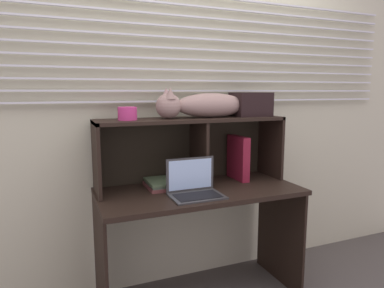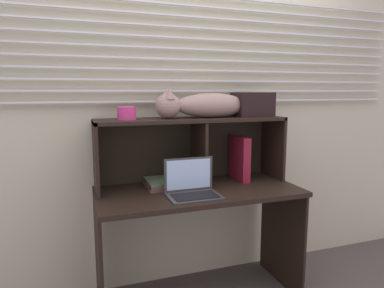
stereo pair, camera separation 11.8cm
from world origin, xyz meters
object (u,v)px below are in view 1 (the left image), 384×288
object	(u,v)px
binder_upright	(238,158)
book_stack	(161,184)
cat	(204,105)
storage_box	(251,104)
small_basket	(127,114)
laptop	(194,188)

from	to	relation	value
binder_upright	book_stack	xyz separation A→B (m)	(-0.57, -0.00, -0.13)
cat	book_stack	world-z (taller)	cat
cat	storage_box	xyz separation A→B (m)	(0.36, 0.00, 0.00)
book_stack	storage_box	world-z (taller)	storage_box
book_stack	binder_upright	bearing A→B (deg)	0.46
book_stack	storage_box	xyz separation A→B (m)	(0.66, 0.00, 0.50)
cat	small_basket	world-z (taller)	cat
binder_upright	storage_box	world-z (taller)	storage_box
cat	laptop	xyz separation A→B (m)	(-0.16, -0.24, -0.48)
book_stack	small_basket	world-z (taller)	small_basket
storage_box	binder_upright	bearing A→B (deg)	180.00
small_basket	storage_box	bearing A→B (deg)	0.00
laptop	book_stack	xyz separation A→B (m)	(-0.14, 0.23, -0.02)
cat	storage_box	size ratio (longest dim) A/B	3.30
laptop	binder_upright	xyz separation A→B (m)	(0.43, 0.24, 0.11)
cat	storage_box	world-z (taller)	cat
binder_upright	cat	bearing A→B (deg)	180.00
laptop	storage_box	xyz separation A→B (m)	(0.52, 0.24, 0.48)
cat	binder_upright	size ratio (longest dim) A/B	2.74
laptop	book_stack	bearing A→B (deg)	120.82
laptop	binder_upright	world-z (taller)	binder_upright
small_basket	storage_box	distance (m)	0.86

